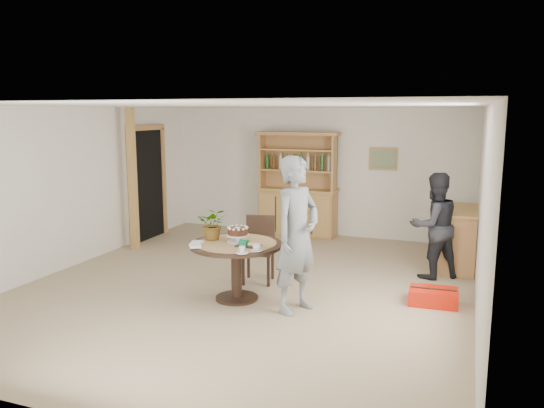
{
  "coord_description": "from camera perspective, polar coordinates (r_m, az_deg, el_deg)",
  "views": [
    {
      "loc": [
        2.84,
        -6.58,
        2.42
      ],
      "look_at": [
        0.07,
        0.78,
        1.05
      ],
      "focal_mm": 35.0,
      "sensor_mm": 36.0,
      "label": 1
    }
  ],
  "objects": [
    {
      "name": "coffee_cup_b",
      "position": [
        6.33,
        -3.25,
        -5.0
      ],
      "size": [
        0.15,
        0.15,
        0.08
      ],
      "color": "silver",
      "rests_on": "dining_table"
    },
    {
      "name": "dining_chair",
      "position": [
        7.65,
        -1.39,
        -4.38
      ],
      "size": [
        0.49,
        0.49,
        0.95
      ],
      "rotation": [
        0.0,
        0.0,
        0.2
      ],
      "color": "black",
      "rests_on": "ground"
    },
    {
      "name": "coffee_cup_a",
      "position": [
        6.44,
        -1.65,
        -4.7
      ],
      "size": [
        0.15,
        0.15,
        0.09
      ],
      "color": "silver",
      "rests_on": "dining_table"
    },
    {
      "name": "ground",
      "position": [
        7.56,
        -2.64,
        -8.79
      ],
      "size": [
        7.0,
        7.0,
        0.0
      ],
      "primitive_type": "plane",
      "color": "#C4AF86",
      "rests_on": "ground"
    },
    {
      "name": "pine_post",
      "position": [
        9.62,
        -14.78,
        2.57
      ],
      "size": [
        0.12,
        0.12,
        2.5
      ],
      "primitive_type": "cube",
      "color": "tan",
      "rests_on": "ground"
    },
    {
      "name": "dining_table",
      "position": [
        6.89,
        -3.86,
        -5.42
      ],
      "size": [
        1.2,
        1.2,
        0.76
      ],
      "color": "black",
      "rests_on": "ground"
    },
    {
      "name": "adult_person",
      "position": [
        8.09,
        17.04,
        -2.24
      ],
      "size": [
        0.96,
        0.92,
        1.56
      ],
      "primitive_type": "imported",
      "rotation": [
        0.0,
        0.0,
        3.76
      ],
      "color": "black",
      "rests_on": "ground"
    },
    {
      "name": "sideboard",
      "position": [
        8.8,
        19.45,
        -3.48
      ],
      "size": [
        0.54,
        1.26,
        0.94
      ],
      "color": "#AF7A4A",
      "rests_on": "ground"
    },
    {
      "name": "gift_tray",
      "position": [
        6.65,
        -2.63,
        -4.35
      ],
      "size": [
        0.3,
        0.2,
        0.08
      ],
      "color": "black",
      "rests_on": "dining_table"
    },
    {
      "name": "birthday_cake",
      "position": [
        6.87,
        -3.71,
        -3.07
      ],
      "size": [
        0.3,
        0.3,
        0.2
      ],
      "color": "white",
      "rests_on": "dining_table"
    },
    {
      "name": "red_suitcase",
      "position": [
        7.14,
        16.95,
        -9.51
      ],
      "size": [
        0.62,
        0.43,
        0.21
      ],
      "rotation": [
        0.0,
        0.0,
        0.05
      ],
      "color": "red",
      "rests_on": "ground"
    },
    {
      "name": "hutch",
      "position": [
        10.45,
        2.82,
        0.33
      ],
      "size": [
        1.62,
        0.54,
        2.04
      ],
      "color": "#AF7A4A",
      "rests_on": "ground"
    },
    {
      "name": "flower_vase",
      "position": [
        7.0,
        -6.34,
        -2.14
      ],
      "size": [
        0.47,
        0.44,
        0.42
      ],
      "primitive_type": "imported",
      "rotation": [
        0.0,
        0.0,
        0.35
      ],
      "color": "#3F7233",
      "rests_on": "dining_table"
    },
    {
      "name": "napkins",
      "position": [
        6.75,
        -8.15,
        -4.31
      ],
      "size": [
        0.24,
        0.33,
        0.03
      ],
      "color": "white",
      "rests_on": "dining_table"
    },
    {
      "name": "doorway",
      "position": [
        10.42,
        -13.27,
        2.37
      ],
      "size": [
        0.13,
        1.1,
        2.18
      ],
      "color": "black",
      "rests_on": "ground"
    },
    {
      "name": "teen_boy",
      "position": [
        6.41,
        2.68,
        -3.33
      ],
      "size": [
        0.69,
        0.82,
        1.91
      ],
      "primitive_type": "imported",
      "rotation": [
        0.0,
        0.0,
        1.18
      ],
      "color": "slate",
      "rests_on": "ground"
    },
    {
      "name": "room_shell",
      "position": [
        7.2,
        -2.7,
        4.46
      ],
      "size": [
        6.04,
        7.04,
        2.52
      ],
      "color": "white",
      "rests_on": "ground"
    }
  ]
}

